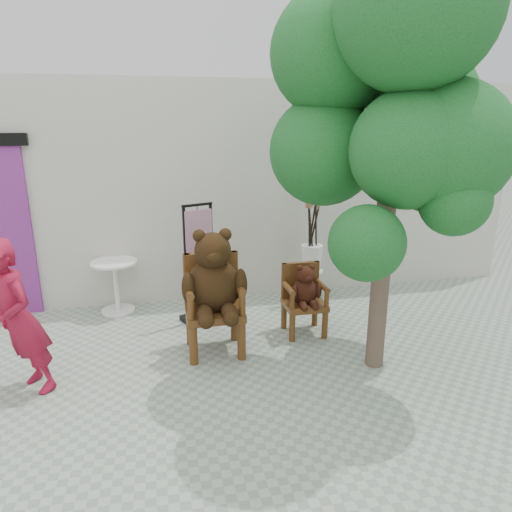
{
  "coord_description": "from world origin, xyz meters",
  "views": [
    {
      "loc": [
        -0.78,
        -3.59,
        2.45
      ],
      "look_at": [
        0.28,
        1.39,
        0.95
      ],
      "focal_mm": 32.0,
      "sensor_mm": 36.0,
      "label": 1
    }
  ],
  "objects_px": {
    "chair_big": "(214,285)",
    "cafe_table": "(116,281)",
    "tree": "(390,91)",
    "chair_small": "(304,292)",
    "stool_bucket": "(312,257)",
    "display_stand": "(200,277)",
    "person": "(19,319)"
  },
  "relations": [
    {
      "from": "chair_small",
      "to": "cafe_table",
      "type": "bearing_deg",
      "value": 153.57
    },
    {
      "from": "cafe_table",
      "to": "chair_small",
      "type": "bearing_deg",
      "value": -26.43
    },
    {
      "from": "person",
      "to": "chair_small",
      "type": "bearing_deg",
      "value": 63.21
    },
    {
      "from": "chair_small",
      "to": "person",
      "type": "height_order",
      "value": "person"
    },
    {
      "from": "tree",
      "to": "cafe_table",
      "type": "bearing_deg",
      "value": 142.02
    },
    {
      "from": "stool_bucket",
      "to": "tree",
      "type": "relative_size",
      "value": 0.37
    },
    {
      "from": "person",
      "to": "tree",
      "type": "xyz_separation_m",
      "value": [
        3.32,
        -0.26,
        1.96
      ]
    },
    {
      "from": "chair_big",
      "to": "person",
      "type": "xyz_separation_m",
      "value": [
        -1.81,
        -0.44,
        -0.03
      ]
    },
    {
      "from": "person",
      "to": "stool_bucket",
      "type": "relative_size",
      "value": 1.03
    },
    {
      "from": "cafe_table",
      "to": "display_stand",
      "type": "height_order",
      "value": "display_stand"
    },
    {
      "from": "chair_small",
      "to": "display_stand",
      "type": "height_order",
      "value": "display_stand"
    },
    {
      "from": "cafe_table",
      "to": "tree",
      "type": "bearing_deg",
      "value": -37.98
    },
    {
      "from": "chair_big",
      "to": "cafe_table",
      "type": "xyz_separation_m",
      "value": [
        -1.14,
        1.37,
        -0.34
      ]
    },
    {
      "from": "display_stand",
      "to": "chair_big",
      "type": "bearing_deg",
      "value": -107.39
    },
    {
      "from": "chair_small",
      "to": "stool_bucket",
      "type": "xyz_separation_m",
      "value": [
        0.42,
        0.96,
        0.13
      ]
    },
    {
      "from": "chair_small",
      "to": "display_stand",
      "type": "xyz_separation_m",
      "value": [
        -1.18,
        0.59,
        0.07
      ]
    },
    {
      "from": "person",
      "to": "display_stand",
      "type": "xyz_separation_m",
      "value": [
        1.74,
        1.29,
        -0.16
      ]
    },
    {
      "from": "chair_big",
      "to": "display_stand",
      "type": "distance_m",
      "value": 0.87
    },
    {
      "from": "cafe_table",
      "to": "chair_big",
      "type": "bearing_deg",
      "value": -50.06
    },
    {
      "from": "stool_bucket",
      "to": "display_stand",
      "type": "bearing_deg",
      "value": -166.91
    },
    {
      "from": "chair_big",
      "to": "chair_small",
      "type": "bearing_deg",
      "value": 12.84
    },
    {
      "from": "person",
      "to": "cafe_table",
      "type": "height_order",
      "value": "person"
    },
    {
      "from": "chair_big",
      "to": "cafe_table",
      "type": "height_order",
      "value": "chair_big"
    },
    {
      "from": "cafe_table",
      "to": "tree",
      "type": "xyz_separation_m",
      "value": [
        2.65,
        -2.07,
        2.27
      ]
    },
    {
      "from": "cafe_table",
      "to": "display_stand",
      "type": "xyz_separation_m",
      "value": [
        1.07,
        -0.52,
        0.14
      ]
    },
    {
      "from": "display_stand",
      "to": "cafe_table",
      "type": "bearing_deg",
      "value": 131.45
    },
    {
      "from": "display_stand",
      "to": "person",
      "type": "bearing_deg",
      "value": -166.02
    },
    {
      "from": "chair_big",
      "to": "cafe_table",
      "type": "relative_size",
      "value": 1.98
    },
    {
      "from": "chair_small",
      "to": "stool_bucket",
      "type": "height_order",
      "value": "stool_bucket"
    },
    {
      "from": "cafe_table",
      "to": "display_stand",
      "type": "distance_m",
      "value": 1.2
    },
    {
      "from": "person",
      "to": "tree",
      "type": "height_order",
      "value": "tree"
    },
    {
      "from": "person",
      "to": "cafe_table",
      "type": "distance_m",
      "value": 1.95
    }
  ]
}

